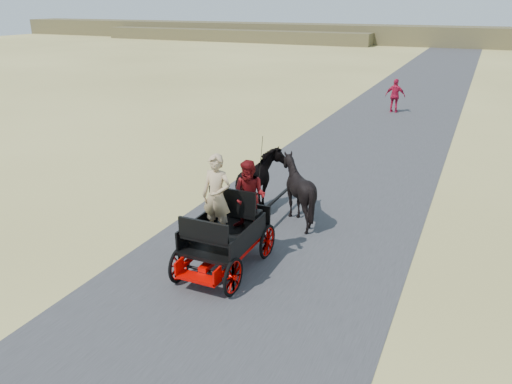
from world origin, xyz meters
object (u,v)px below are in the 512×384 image
at_px(horse_right, 298,190).
at_px(horse_left, 259,184).
at_px(carriage, 225,252).
at_px(pedestrian, 395,96).

bearing_deg(horse_right, horse_left, 0.00).
bearing_deg(horse_right, carriage, 79.61).
bearing_deg(pedestrian, horse_right, 92.79).
bearing_deg(carriage, horse_right, 79.61).
distance_m(horse_right, pedestrian, 14.94).
bearing_deg(pedestrian, carriage, 90.97).
distance_m(carriage, pedestrian, 17.95).
distance_m(horse_left, horse_right, 1.10).
distance_m(carriage, horse_right, 3.09).
bearing_deg(horse_left, horse_right, -180.00).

